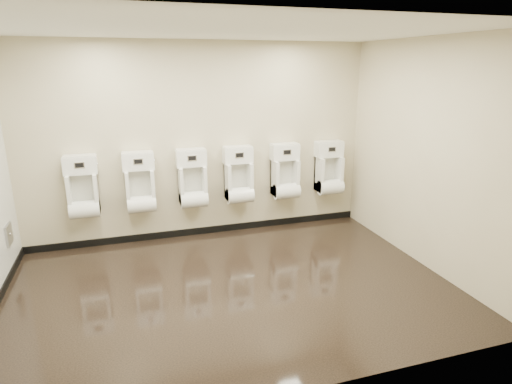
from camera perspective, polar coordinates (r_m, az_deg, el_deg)
The scene contains 13 objects.
ground at distance 5.06m, azimuth -3.17°, elevation -12.64°, with size 5.00×3.50×0.00m, color black.
ceiling at distance 4.43m, azimuth -3.79°, elevation 20.83°, with size 5.00×3.50×0.00m, color white.
back_wall at distance 6.22m, azimuth -7.39°, elevation 6.57°, with size 5.00×0.02×2.80m, color beige.
front_wall at distance 2.95m, azimuth 4.86°, elevation -4.78°, with size 5.00×0.02×2.80m, color beige.
right_wall at distance 5.67m, azimuth 21.93°, elevation 4.52°, with size 0.02×3.50×2.80m, color beige.
skirting_back at distance 6.58m, azimuth -6.94°, elevation -5.09°, with size 5.00×0.02×0.10m, color black.
access_panel at distance 6.01m, azimuth -30.09°, elevation -4.90°, with size 0.04×0.25×0.25m.
urinal_0 at distance 6.14m, azimuth -22.07°, elevation 0.09°, with size 0.44×0.33×0.82m.
urinal_1 at distance 6.12m, azimuth -15.19°, elevation 0.68°, with size 0.44×0.33×0.82m.
urinal_2 at distance 6.18m, azimuth -8.46°, elevation 1.25°, with size 0.44×0.33×0.82m.
urinal_3 at distance 6.31m, azimuth -2.31°, elevation 1.76°, with size 0.44×0.33×0.82m.
urinal_4 at distance 6.54m, azimuth 3.92°, elevation 2.25°, with size 0.44×0.33×0.82m.
urinal_5 at distance 6.83m, azimuth 9.72°, elevation 2.68°, with size 0.44×0.33×0.82m.
Camera 1 is at (-1.06, -4.29, 2.48)m, focal length 30.00 mm.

